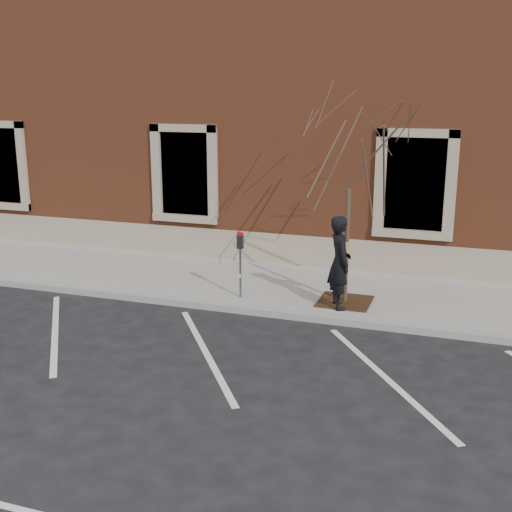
% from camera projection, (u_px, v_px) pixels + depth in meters
% --- Properties ---
extents(ground, '(120.00, 120.00, 0.00)m').
position_uv_depth(ground, '(247.00, 313.00, 13.55)').
color(ground, '#28282B').
rests_on(ground, ground).
extents(sidewalk_near, '(40.00, 3.50, 0.15)m').
position_uv_depth(sidewalk_near, '(272.00, 286.00, 15.13)').
color(sidewalk_near, '#B5B3AA').
rests_on(sidewalk_near, ground).
extents(curb_near, '(40.00, 0.12, 0.15)m').
position_uv_depth(curb_near, '(246.00, 310.00, 13.48)').
color(curb_near, '#9E9E99').
rests_on(curb_near, ground).
extents(parking_stripes, '(28.00, 4.40, 0.01)m').
position_uv_depth(parking_stripes, '(206.00, 352.00, 11.53)').
color(parking_stripes, silver).
rests_on(parking_stripes, ground).
extents(building_civic, '(40.00, 8.62, 8.00)m').
position_uv_depth(building_civic, '(332.00, 109.00, 19.62)').
color(building_civic, brown).
rests_on(building_civic, ground).
extents(man, '(0.74, 0.85, 1.95)m').
position_uv_depth(man, '(340.00, 262.00, 13.20)').
color(man, black).
rests_on(man, sidewalk_near).
extents(parking_meter, '(0.13, 0.10, 1.46)m').
position_uv_depth(parking_meter, '(240.00, 253.00, 13.86)').
color(parking_meter, '#595B60').
rests_on(parking_meter, sidewalk_near).
extents(tree_grate, '(1.11, 1.11, 0.03)m').
position_uv_depth(tree_grate, '(345.00, 301.00, 13.78)').
color(tree_grate, '#432815').
rests_on(tree_grate, sidewalk_near).
extents(sapling, '(2.66, 2.66, 4.44)m').
position_uv_depth(sapling, '(350.00, 157.00, 13.00)').
color(sapling, '#4A3C2D').
rests_on(sapling, sidewalk_near).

